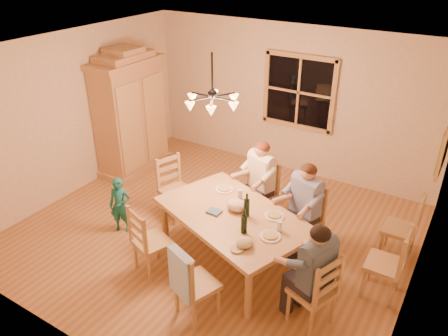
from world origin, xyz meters
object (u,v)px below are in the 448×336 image
Objects in this scene: chandelier at (212,101)px; chair_end_right at (311,301)px; dining_table at (233,220)px; child at (120,205)px; chair_near_right at (197,294)px; armoire at (131,116)px; chair_far_right at (302,230)px; adult_plaid_man at (305,197)px; wine_bottle_a at (247,205)px; adult_woman at (260,173)px; chair_end_left at (176,199)px; wine_bottle_b at (244,221)px; chair_near_left at (153,251)px; adult_slate_man at (316,264)px; chair_spare_back at (398,238)px; chair_far_left at (259,203)px; chair_spare_front at (382,274)px.

chandelier is 0.78× the size of chair_end_right.
child is at bearing -171.40° from dining_table.
chair_near_right is 2.09m from child.
armoire is (-2.42, 0.96, -1.02)m from chandelier.
chair_near_right is at bearing 93.37° from chair_far_right.
dining_table is 1.04m from adult_plaid_man.
adult_plaid_man is 2.70m from child.
chair_end_right is at bearing 46.74° from chair_near_right.
dining_table is 6.96× the size of wine_bottle_a.
dining_table is at bearing 117.90° from adult_woman.
wine_bottle_a is (0.32, -1.01, 0.08)m from adult_woman.
chair_end_left is (-1.46, 1.53, 0.00)m from chair_near_right.
dining_table is at bearing 138.82° from wine_bottle_b.
adult_plaid_man is at bearing 46.64° from chair_end_right.
chandelier is at bearing 98.80° from chair_near_left.
adult_slate_man reaches higher than chair_end_right.
adult_plaid_man reaches higher than dining_table.
chair_near_right is (-0.54, -1.82, 0.00)m from chair_far_right.
chair_end_right is at bearing 153.43° from adult_woman.
chandelier is at bearing 153.81° from wine_bottle_a.
chair_end_right is at bearing -25.26° from chandelier.
chair_end_left is 2.09m from adult_plaid_man.
armoire is at bearing 89.70° from chair_spare_back.
chair_end_left is 1.13× the size of adult_plaid_man.
adult_slate_man is at bearing 136.64° from chair_far_right.
chair_end_right is at bearing -23.25° from armoire.
chandelier is 0.88× the size of adult_slate_man.
dining_table is at bearing 117.90° from chair_near_right.
chandelier is 1.58m from dining_table.
chair_near_right is 2.21m from adult_woman.
chair_far_left is (0.42, 0.64, -1.77)m from chandelier.
chair_far_right is 3.00× the size of wine_bottle_b.
chair_spare_front reaches higher than dining_table.
dining_table is 2.32× the size of chair_end_right.
chair_end_left is 1.00× the size of chair_spare_back.
chair_far_right and chair_near_right have the same top height.
chair_end_right and chair_spare_front have the same top height.
adult_woman is at bearing 109.31° from wine_bottle_b.
chandelier is at bearing 84.53° from chair_end_right.
chair_spare_front is (1.19, -0.35, 0.00)m from chair_far_right.
chair_near_right is 1.00× the size of chair_end_left.
adult_woman reaches higher than chair_near_right.
chair_near_right is at bearing 93.37° from adult_plaid_man.
chair_end_left is 1.00× the size of chair_spare_front.
wine_bottle_a is at bearing -22.75° from armoire.
armoire reaches higher than chair_near_right.
chair_far_right is (0.84, -0.30, 0.00)m from chair_far_left.
adult_woman is at bearing 72.06° from chair_spare_front.
armoire is 2.63× the size of adult_plaid_man.
chair_end_left is 1.13× the size of adult_slate_man.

